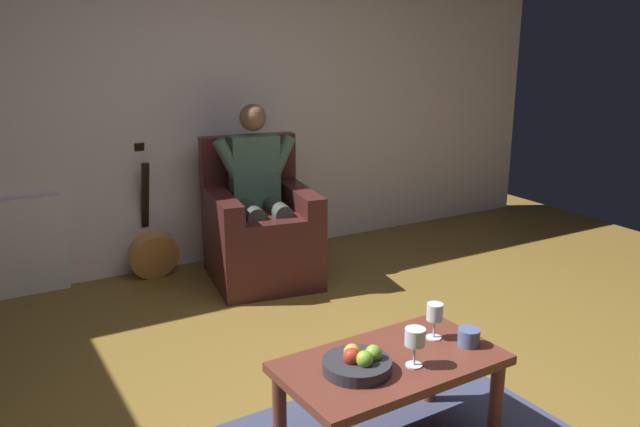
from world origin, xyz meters
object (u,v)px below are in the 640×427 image
(person_seated, at_px, (259,189))
(armchair, at_px, (260,232))
(guitar, at_px, (153,249))
(wine_glass_far, at_px, (435,314))
(coffee_table, at_px, (390,374))
(fruit_bowl, at_px, (358,363))
(wine_glass_near, at_px, (415,339))
(candle_jar, at_px, (469,337))

(person_seated, bearing_deg, armchair, -90.00)
(guitar, relative_size, wine_glass_far, 5.96)
(wine_glass_far, bearing_deg, coffee_table, 12.85)
(coffee_table, distance_m, fruit_bowl, 0.21)
(wine_glass_near, bearing_deg, armchair, -98.99)
(wine_glass_near, bearing_deg, person_seated, -98.99)
(armchair, height_order, coffee_table, armchair)
(armchair, distance_m, guitar, 0.79)
(armchair, xyz_separation_m, person_seated, (0.00, 0.01, 0.32))
(coffee_table, height_order, wine_glass_far, wine_glass_far)
(coffee_table, height_order, guitar, guitar)
(coffee_table, bearing_deg, guitar, -83.88)
(armchair, xyz_separation_m, wine_glass_near, (0.35, 2.24, 0.20))
(coffee_table, xyz_separation_m, fruit_bowl, (0.18, 0.02, 0.11))
(wine_glass_near, relative_size, fruit_bowl, 0.59)
(wine_glass_far, bearing_deg, person_seated, -93.38)
(person_seated, relative_size, guitar, 1.28)
(coffee_table, relative_size, guitar, 0.97)
(armchair, relative_size, wine_glass_far, 6.13)
(armchair, distance_m, fruit_bowl, 2.24)
(armchair, distance_m, coffee_table, 2.18)
(armchair, distance_m, wine_glass_near, 2.27)
(armchair, bearing_deg, wine_glass_far, 95.93)
(armchair, bearing_deg, fruit_bowl, 84.37)
(armchair, distance_m, wine_glass_far, 2.09)
(guitar, xyz_separation_m, wine_glass_near, (-0.32, 2.63, 0.34))
(wine_glass_far, distance_m, candle_jar, 0.17)
(guitar, bearing_deg, armchair, 149.69)
(armchair, relative_size, coffee_table, 1.06)
(fruit_bowl, bearing_deg, armchair, -104.95)
(person_seated, height_order, candle_jar, person_seated)
(guitar, xyz_separation_m, fruit_bowl, (-0.10, 2.55, 0.26))
(person_seated, distance_m, guitar, 0.90)
(person_seated, bearing_deg, fruit_bowl, 84.36)
(wine_glass_near, height_order, fruit_bowl, wine_glass_near)
(coffee_table, relative_size, fruit_bowl, 3.41)
(wine_glass_near, relative_size, wine_glass_far, 1.00)
(fruit_bowl, bearing_deg, guitar, -87.83)
(candle_jar, bearing_deg, fruit_bowl, -5.12)
(person_seated, height_order, fruit_bowl, person_seated)
(coffee_table, bearing_deg, wine_glass_near, 117.64)
(wine_glass_far, height_order, fruit_bowl, wine_glass_far)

